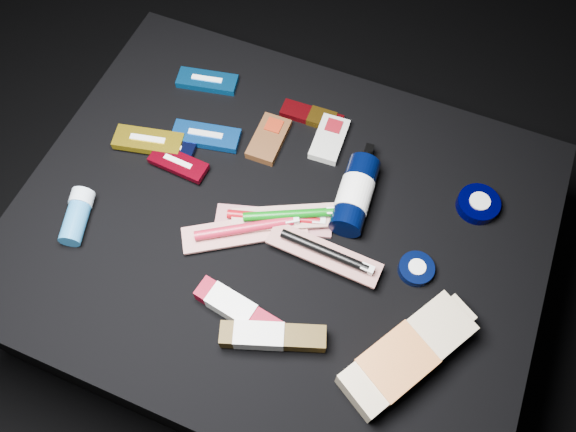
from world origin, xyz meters
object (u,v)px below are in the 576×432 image
at_px(lotion_bottle, 355,194).
at_px(toothpaste_carton_red, 239,310).
at_px(deodorant_stick, 77,216).
at_px(bodywash_bottle, 405,356).

xyz_separation_m(lotion_bottle, toothpaste_carton_red, (-0.11, -0.28, -0.01)).
bearing_deg(deodorant_stick, toothpaste_carton_red, -24.83).
relative_size(deodorant_stick, toothpaste_carton_red, 0.62).
height_order(bodywash_bottle, toothpaste_carton_red, bodywash_bottle).
bearing_deg(toothpaste_carton_red, bodywash_bottle, 15.41).
xyz_separation_m(bodywash_bottle, toothpaste_carton_red, (-0.28, -0.03, -0.01)).
bearing_deg(bodywash_bottle, deodorant_stick, -151.36).
distance_m(lotion_bottle, deodorant_stick, 0.52).
distance_m(bodywash_bottle, deodorant_stick, 0.64).
bearing_deg(deodorant_stick, lotion_bottle, 9.96).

